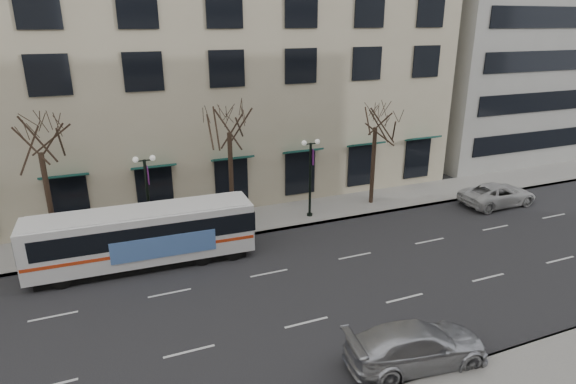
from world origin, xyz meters
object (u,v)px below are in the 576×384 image
city_bus (144,235)px  silver_car (417,345)px  lamp_post_right (310,175)px  lamp_post_left (148,195)px  tree_far_left (37,135)px  white_pickup (498,194)px  tree_far_mid (229,116)px  tree_far_right (376,113)px

city_bus → silver_car: size_ratio=2.10×
lamp_post_right → city_bus: (-10.63, -2.55, -1.26)m
lamp_post_left → silver_car: lamp_post_left is taller
tree_far_left → lamp_post_right: bearing=-2.3°
city_bus → lamp_post_right: bearing=15.5°
lamp_post_right → white_pickup: (13.09, -2.82, -2.18)m
lamp_post_right → white_pickup: size_ratio=0.95×
tree_far_mid → tree_far_right: (10.00, -0.00, -0.48)m
lamp_post_right → tree_far_mid: bearing=173.2°
tree_far_left → lamp_post_left: (5.01, -0.60, -3.75)m
tree_far_left → white_pickup: (28.10, -3.42, -5.94)m
tree_far_left → lamp_post_left: tree_far_left is taller
city_bus → tree_far_left: bearing=146.3°
tree_far_right → lamp_post_left: (-14.99, -0.60, -3.48)m
tree_far_right → silver_car: tree_far_right is taller
tree_far_left → lamp_post_right: size_ratio=1.60×
tree_far_left → tree_far_right: tree_far_left is taller
tree_far_left → silver_car: (12.71, -14.99, -5.91)m
lamp_post_left → lamp_post_right: (10.00, 0.00, 0.00)m
tree_far_mid → tree_far_right: 10.01m
tree_far_left → tree_far_mid: bearing=0.0°
tree_far_left → city_bus: 7.37m
white_pickup → lamp_post_right: bearing=77.7°
lamp_post_left → city_bus: (-0.63, -2.55, -1.26)m
tree_far_right → silver_car: bearing=-115.9°
lamp_post_left → white_pickup: 23.37m
lamp_post_right → city_bus: 11.00m
lamp_post_left → silver_car: (7.71, -14.39, -2.15)m
lamp_post_left → white_pickup: size_ratio=0.95×
lamp_post_right → city_bus: size_ratio=0.46×
tree_far_left → city_bus: (4.38, -3.15, -5.01)m
tree_far_left → city_bus: tree_far_left is taller
tree_far_mid → white_pickup: bearing=-10.7°
tree_far_left → tree_far_right: size_ratio=1.03×
tree_far_mid → lamp_post_left: 6.40m
tree_far_right → lamp_post_right: bearing=-173.1°
tree_far_mid → white_pickup: size_ratio=1.56×
white_pickup → lamp_post_left: bearing=82.9°
tree_far_right → white_pickup: 10.46m
tree_far_right → lamp_post_right: (-4.99, -0.60, -3.48)m
white_pickup → tree_far_right: bearing=67.0°
lamp_post_left → lamp_post_right: 10.00m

